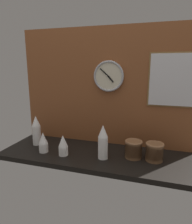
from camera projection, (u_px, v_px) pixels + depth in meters
ground_plane at (97, 155)px, 168.00cm from camera, size 160.00×56.00×4.00cm
wall_tiled_back at (105, 87)px, 180.46cm from camera, size 160.00×3.00×105.00cm
cup_stack_center_left at (63, 145)px, 162.11cm from camera, size 7.80×7.80×17.16cm
cup_stack_left at (43, 142)px, 168.36cm from camera, size 7.80×7.80×17.16cm
cup_stack_far_left at (36, 130)px, 183.78cm from camera, size 7.80×7.80×27.34cm
cup_stack_center_right at (103, 142)px, 155.36cm from camera, size 7.80×7.80×27.34cm
bowl_stack_far_right at (154, 151)px, 153.04cm from camera, size 13.85×13.85×14.17cm
bowl_stack_right at (133, 149)px, 157.99cm from camera, size 13.85×13.85×14.17cm
wall_clock at (109, 76)px, 174.27cm from camera, size 27.06×2.70×27.06cm
menu_board at (172, 80)px, 160.58cm from camera, size 37.04×1.32×44.13cm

